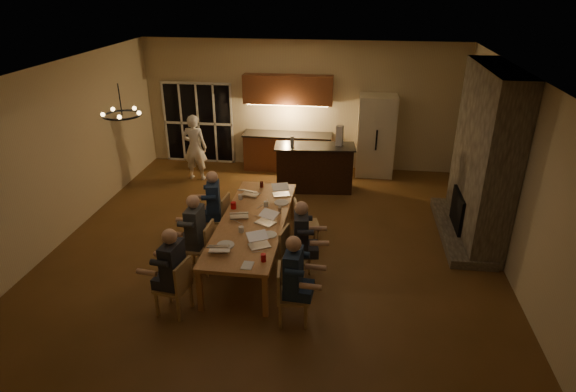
{
  "coord_description": "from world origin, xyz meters",
  "views": [
    {
      "loc": [
        1.29,
        -7.38,
        4.57
      ],
      "look_at": [
        0.24,
        0.3,
        1.02
      ],
      "focal_mm": 30.0,
      "sensor_mm": 36.0,
      "label": 1
    }
  ],
  "objects_px": {
    "person_left_mid": "(196,233)",
    "laptop_c": "(239,211)",
    "mug_back": "(240,197)",
    "bar_island": "(314,168)",
    "laptop_a": "(219,243)",
    "person_left_near": "(174,272)",
    "person_right_near": "(293,280)",
    "laptop_f": "(281,189)",
    "refrigerator": "(376,136)",
    "chandelier": "(122,115)",
    "mug_mid": "(266,204)",
    "can_cola": "(262,185)",
    "bar_blender": "(340,136)",
    "mug_front": "(241,229)",
    "chair_right_near": "(293,295)",
    "person_right_mid": "(301,241)",
    "bar_bottle": "(292,141)",
    "standing_person": "(195,147)",
    "laptop_b": "(259,240)",
    "redcup_near": "(263,258)",
    "can_silver": "(251,236)",
    "chair_left_far": "(216,217)",
    "plate_left": "(225,245)",
    "chair_right_far": "(307,224)",
    "laptop_d": "(265,217)",
    "chair_left_mid": "(199,247)",
    "plate_far": "(282,203)",
    "plate_near": "(269,235)",
    "chair_right_mid": "(296,255)",
    "redcup_mid": "(233,205)",
    "person_left_far": "(214,206)",
    "dining_table": "(254,239)",
    "chair_left_near": "(173,286)",
    "laptop_e": "(250,189)",
    "can_right": "(280,210)"
  },
  "relations": [
    {
      "from": "redcup_mid",
      "to": "mug_front",
      "type": "bearing_deg",
      "value": -68.33
    },
    {
      "from": "person_left_mid",
      "to": "laptop_c",
      "type": "xyz_separation_m",
      "value": [
        0.6,
        0.58,
        0.17
      ]
    },
    {
      "from": "plate_left",
      "to": "bar_blender",
      "type": "xyz_separation_m",
      "value": [
        1.59,
        4.16,
        0.55
      ]
    },
    {
      "from": "standing_person",
      "to": "redcup_mid",
      "type": "bearing_deg",
      "value": 120.8
    },
    {
      "from": "refrigerator",
      "to": "person_left_mid",
      "type": "bearing_deg",
      "value": -122.53
    },
    {
      "from": "person_left_far",
      "to": "laptop_b",
      "type": "distance_m",
      "value": 1.82
    },
    {
      "from": "mug_front",
      "to": "plate_far",
      "type": "xyz_separation_m",
      "value": [
        0.49,
        1.18,
        -0.04
      ]
    },
    {
      "from": "person_left_near",
      "to": "laptop_f",
      "type": "height_order",
      "value": "person_left_near"
    },
    {
      "from": "person_left_mid",
      "to": "mug_back",
      "type": "distance_m",
      "value": 1.36
    },
    {
      "from": "person_right_mid",
      "to": "can_silver",
      "type": "bearing_deg",
      "value": 94.43
    },
    {
      "from": "redcup_mid",
      "to": "person_left_far",
      "type": "bearing_deg",
      "value": 157.85
    },
    {
      "from": "refrigerator",
      "to": "person_left_mid",
      "type": "relative_size",
      "value": 1.45
    },
    {
      "from": "dining_table",
      "to": "refrigerator",
      "type": "bearing_deg",
      "value": 63.02
    },
    {
      "from": "person_right_mid",
      "to": "laptop_e",
      "type": "xyz_separation_m",
      "value": [
        -1.14,
        1.53,
        0.17
      ]
    },
    {
      "from": "person_right_mid",
      "to": "standing_person",
      "type": "xyz_separation_m",
      "value": [
        -3.01,
        3.91,
        0.12
      ]
    },
    {
      "from": "chair_right_near",
      "to": "person_right_mid",
      "type": "relative_size",
      "value": 0.64
    },
    {
      "from": "chandelier",
      "to": "plate_left",
      "type": "height_order",
      "value": "chandelier"
    },
    {
      "from": "bar_bottle",
      "to": "plate_near",
      "type": "bearing_deg",
      "value": -88.7
    },
    {
      "from": "redcup_near",
      "to": "can_silver",
      "type": "xyz_separation_m",
      "value": [
        -0.31,
        0.61,
        0.0
      ]
    },
    {
      "from": "chair_right_near",
      "to": "standing_person",
      "type": "distance_m",
      "value": 5.89
    },
    {
      "from": "bar_island",
      "to": "mug_front",
      "type": "bearing_deg",
      "value": -109.22
    },
    {
      "from": "bar_island",
      "to": "laptop_a",
      "type": "relative_size",
      "value": 5.67
    },
    {
      "from": "person_left_far",
      "to": "laptop_d",
      "type": "relative_size",
      "value": 4.31
    },
    {
      "from": "person_left_near",
      "to": "laptop_a",
      "type": "xyz_separation_m",
      "value": [
        0.53,
        0.59,
        0.17
      ]
    },
    {
      "from": "person_left_near",
      "to": "chair_right_mid",
      "type": "bearing_deg",
      "value": 130.78
    },
    {
      "from": "bar_bottle",
      "to": "can_right",
      "type": "bearing_deg",
      "value": -87.32
    },
    {
      "from": "chair_right_far",
      "to": "bar_blender",
      "type": "bearing_deg",
      "value": -23.44
    },
    {
      "from": "can_cola",
      "to": "bar_blender",
      "type": "height_order",
      "value": "bar_blender"
    },
    {
      "from": "chair_left_near",
      "to": "redcup_near",
      "type": "xyz_separation_m",
      "value": [
        1.28,
        0.38,
        0.37
      ]
    },
    {
      "from": "chair_right_near",
      "to": "laptop_a",
      "type": "relative_size",
      "value": 2.78
    },
    {
      "from": "chair_left_near",
      "to": "laptop_f",
      "type": "relative_size",
      "value": 2.78
    },
    {
      "from": "mug_mid",
      "to": "bar_bottle",
      "type": "xyz_separation_m",
      "value": [
        0.16,
        2.47,
        0.4
      ]
    },
    {
      "from": "chair_left_far",
      "to": "person_left_near",
      "type": "height_order",
      "value": "person_left_near"
    },
    {
      "from": "laptop_b",
      "to": "redcup_mid",
      "type": "distance_m",
      "value": 1.44
    },
    {
      "from": "person_right_near",
      "to": "refrigerator",
      "type": "bearing_deg",
      "value": -8.49
    },
    {
      "from": "person_left_mid",
      "to": "laptop_c",
      "type": "relative_size",
      "value": 4.31
    },
    {
      "from": "standing_person",
      "to": "laptop_b",
      "type": "relative_size",
      "value": 5.06
    },
    {
      "from": "refrigerator",
      "to": "can_silver",
      "type": "bearing_deg",
      "value": -112.73
    },
    {
      "from": "chair_left_far",
      "to": "laptop_a",
      "type": "relative_size",
      "value": 2.78
    },
    {
      "from": "bar_island",
      "to": "mug_front",
      "type": "distance_m",
      "value": 3.71
    },
    {
      "from": "chandelier",
      "to": "plate_left",
      "type": "distance_m",
      "value": 2.46
    },
    {
      "from": "plate_near",
      "to": "bar_bottle",
      "type": "bearing_deg",
      "value": 91.3
    },
    {
      "from": "laptop_b",
      "to": "mug_mid",
      "type": "height_order",
      "value": "laptop_b"
    },
    {
      "from": "chair_right_far",
      "to": "laptop_d",
      "type": "height_order",
      "value": "laptop_d"
    },
    {
      "from": "chandelier",
      "to": "mug_mid",
      "type": "bearing_deg",
      "value": 36.98
    },
    {
      "from": "person_right_near",
      "to": "person_left_mid",
      "type": "bearing_deg",
      "value": 61.67
    },
    {
      "from": "chair_left_mid",
      "to": "plate_far",
      "type": "relative_size",
      "value": 3.29
    },
    {
      "from": "person_left_near",
      "to": "person_right_near",
      "type": "relative_size",
      "value": 1.0
    },
    {
      "from": "bar_blender",
      "to": "standing_person",
      "type": "bearing_deg",
      "value": -168.85
    },
    {
      "from": "chair_left_far",
      "to": "chair_right_near",
      "type": "height_order",
      "value": "same"
    }
  ]
}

